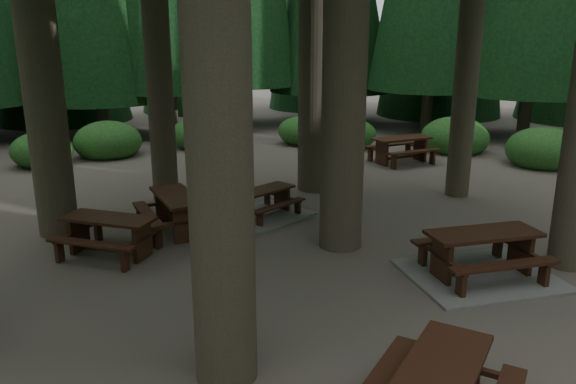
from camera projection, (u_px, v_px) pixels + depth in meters
name	position (u px, v px, depth m)	size (l,w,h in m)	color
ground	(310.00, 255.00, 10.79)	(80.00, 80.00, 0.00)	#584E47
picnic_table_a	(481.00, 261.00, 9.76)	(2.84, 2.51, 0.84)	gray
picnic_table_b	(177.00, 207.00, 11.99)	(1.51, 1.88, 0.81)	#351D10
picnic_table_c	(264.00, 208.00, 13.03)	(2.40, 2.19, 0.66)	gray
picnic_table_d	(402.00, 146.00, 18.41)	(1.94, 1.57, 0.84)	#351D10
picnic_table_f	(109.00, 230.00, 10.69)	(2.25, 2.24, 0.76)	#351D10
shrub_ring	(323.00, 219.00, 11.63)	(23.86, 24.64, 1.49)	#20551D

